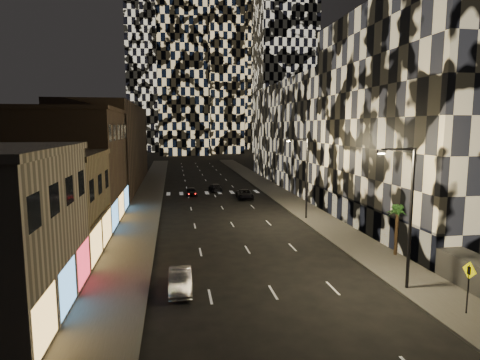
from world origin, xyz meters
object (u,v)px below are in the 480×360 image
object	(u,v)px
ped_sign	(469,278)
streetlight_far	(305,172)
car_silver_parked	(180,281)
car_dark_rightlane	(245,194)
car_dark_midlane	(192,192)
car_dark_oncoming	(215,187)
palm_tree	(397,213)
streetlight_near	(408,208)

from	to	relation	value
ped_sign	streetlight_far	bearing A→B (deg)	91.82
car_silver_parked	car_dark_rightlane	distance (m)	33.09
car_dark_midlane	ped_sign	size ratio (longest dim) A/B	1.27
car_silver_parked	car_dark_oncoming	size ratio (longest dim) A/B	0.96
streetlight_far	ped_sign	size ratio (longest dim) A/B	3.04
car_silver_parked	car_dark_rightlane	size ratio (longest dim) A/B	0.86
streetlight_far	palm_tree	xyz separation A→B (m)	(3.15, -13.69, -1.81)
car_dark_oncoming	palm_tree	distance (m)	36.79
streetlight_far	car_dark_midlane	xyz separation A→B (m)	(-11.85, 17.73, -4.71)
streetlight_far	car_dark_rightlane	xyz separation A→B (m)	(-4.35, 13.80, -4.69)
streetlight_near	car_dark_oncoming	xyz separation A→B (m)	(-7.85, 41.29, -4.73)
palm_tree	car_dark_midlane	bearing A→B (deg)	115.52
car_silver_parked	ped_sign	bearing A→B (deg)	-20.81
streetlight_far	car_dark_oncoming	world-z (taller)	streetlight_far
streetlight_near	palm_tree	bearing A→B (deg)	63.50
streetlight_far	car_dark_midlane	distance (m)	21.84
car_dark_midlane	car_dark_oncoming	xyz separation A→B (m)	(4.00, 3.56, -0.02)
streetlight_near	car_dark_midlane	world-z (taller)	streetlight_near
streetlight_near	car_dark_oncoming	size ratio (longest dim) A/B	2.10
car_dark_midlane	car_dark_rightlane	distance (m)	8.47
streetlight_near	car_dark_midlane	bearing A→B (deg)	107.44
streetlight_far	car_silver_parked	world-z (taller)	streetlight_far
streetlight_near	car_dark_oncoming	world-z (taller)	streetlight_near
car_dark_oncoming	car_silver_parked	bearing A→B (deg)	77.23
palm_tree	car_silver_parked	bearing A→B (deg)	-166.61
car_silver_parked	car_dark_midlane	size ratio (longest dim) A/B	1.09
streetlight_far	car_dark_rightlane	size ratio (longest dim) A/B	1.88
car_dark_rightlane	palm_tree	distance (m)	28.64
car_dark_rightlane	car_dark_midlane	bearing A→B (deg)	155.28
car_silver_parked	car_dark_midlane	bearing A→B (deg)	86.53
car_dark_rightlane	ped_sign	distance (m)	38.10
car_silver_parked	car_dark_oncoming	bearing A→B (deg)	81.08
car_silver_parked	car_dark_midlane	world-z (taller)	car_silver_parked
streetlight_near	car_dark_rightlane	bearing A→B (deg)	97.34
streetlight_near	streetlight_far	size ratio (longest dim) A/B	1.00
palm_tree	car_dark_oncoming	bearing A→B (deg)	107.46
streetlight_near	car_dark_rightlane	size ratio (longest dim) A/B	1.88
streetlight_near	palm_tree	world-z (taller)	streetlight_near
car_silver_parked	car_dark_midlane	distance (m)	35.62
car_dark_rightlane	ped_sign	xyz separation A→B (m)	(5.83, -37.62, 1.52)
ped_sign	palm_tree	bearing A→B (deg)	78.92
streetlight_near	palm_tree	distance (m)	7.28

